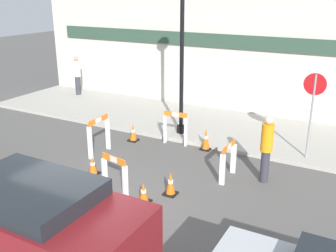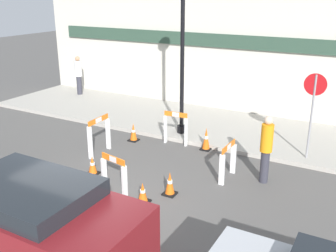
% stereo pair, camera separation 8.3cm
% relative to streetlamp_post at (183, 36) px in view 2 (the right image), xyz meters
% --- Properties ---
extents(ground_plane, '(60.00, 60.00, 0.00)m').
position_rel_streetlamp_post_xyz_m(ground_plane, '(0.55, -5.09, -3.27)').
color(ground_plane, '#565451').
extents(sidewalk_slab, '(18.00, 3.80, 0.12)m').
position_rel_streetlamp_post_xyz_m(sidewalk_slab, '(0.55, 1.30, -3.21)').
color(sidewalk_slab, '#ADA89E').
rests_on(sidewalk_slab, ground_plane).
extents(storefront_facade, '(18.00, 0.22, 5.50)m').
position_rel_streetlamp_post_xyz_m(storefront_facade, '(0.55, 3.28, -0.52)').
color(storefront_facade, beige).
rests_on(storefront_facade, ground_plane).
extents(streetlamp_post, '(0.44, 0.44, 4.87)m').
position_rel_streetlamp_post_xyz_m(streetlamp_post, '(0.00, 0.00, 0.00)').
color(streetlamp_post, black).
rests_on(streetlamp_post, sidewalk_slab).
extents(stop_sign, '(0.60, 0.06, 2.41)m').
position_rel_streetlamp_post_xyz_m(stop_sign, '(4.05, -0.11, -1.53)').
color(stop_sign, gray).
rests_on(stop_sign, sidewalk_slab).
extents(barricade_0, '(0.77, 0.20, 1.06)m').
position_rel_streetlamp_post_xyz_m(barricade_0, '(0.18, -0.74, -2.71)').
color(barricade_0, white).
rests_on(barricade_0, ground_plane).
extents(barricade_1, '(0.16, 0.93, 1.13)m').
position_rel_streetlamp_post_xyz_m(barricade_1, '(-1.43, -2.51, -2.65)').
color(barricade_1, white).
rests_on(barricade_1, ground_plane).
extents(barricade_2, '(0.77, 0.28, 0.99)m').
position_rel_streetlamp_post_xyz_m(barricade_2, '(0.43, -4.31, -2.74)').
color(barricade_2, white).
rests_on(barricade_2, ground_plane).
extents(barricade_3, '(0.15, 0.84, 0.97)m').
position_rel_streetlamp_post_xyz_m(barricade_3, '(2.47, -2.22, -2.75)').
color(barricade_3, white).
rests_on(barricade_3, ground_plane).
extents(traffic_cone_0, '(0.30, 0.30, 0.49)m').
position_rel_streetlamp_post_xyz_m(traffic_cone_0, '(1.22, -4.29, -3.03)').
color(traffic_cone_0, black).
rests_on(traffic_cone_0, ground_plane).
extents(traffic_cone_1, '(0.30, 0.30, 0.58)m').
position_rel_streetlamp_post_xyz_m(traffic_cone_1, '(1.58, -3.67, -2.99)').
color(traffic_cone_1, black).
rests_on(traffic_cone_1, ground_plane).
extents(traffic_cone_2, '(0.30, 0.30, 0.51)m').
position_rel_streetlamp_post_xyz_m(traffic_cone_2, '(-0.73, -3.70, -3.02)').
color(traffic_cone_2, black).
rests_on(traffic_cone_2, ground_plane).
extents(traffic_cone_3, '(0.30, 0.30, 0.70)m').
position_rel_streetlamp_post_xyz_m(traffic_cone_3, '(1.20, -0.69, -2.93)').
color(traffic_cone_3, black).
rests_on(traffic_cone_3, ground_plane).
extents(traffic_cone_4, '(0.30, 0.30, 0.59)m').
position_rel_streetlamp_post_xyz_m(traffic_cone_4, '(-1.15, -1.14, -2.99)').
color(traffic_cone_4, black).
rests_on(traffic_cone_4, ground_plane).
extents(person_worker, '(0.34, 0.34, 1.75)m').
position_rel_streetlamp_post_xyz_m(person_worker, '(3.34, -1.94, -2.31)').
color(person_worker, '#33333D').
rests_on(person_worker, ground_plane).
extents(person_pedestrian, '(0.39, 0.39, 1.72)m').
position_rel_streetlamp_post_xyz_m(person_pedestrian, '(-6.37, 2.27, -2.21)').
color(person_pedestrian, '#33333D').
rests_on(person_pedestrian, sidewalk_slab).
extents(parked_car_1, '(3.95, 1.85, 1.78)m').
position_rel_streetlamp_post_xyz_m(parked_car_1, '(0.94, -7.24, -2.27)').
color(parked_car_1, maroon).
rests_on(parked_car_1, ground_plane).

